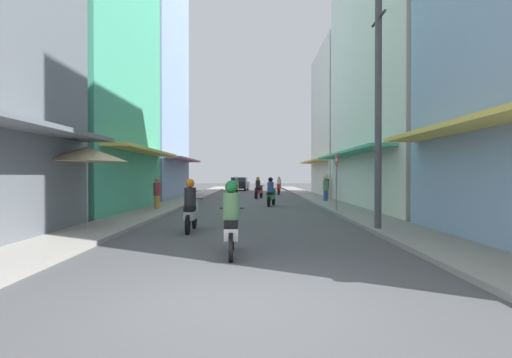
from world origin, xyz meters
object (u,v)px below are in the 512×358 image
object	(u,v)px
motorbike_white	(232,222)
utility_pole	(378,113)
parked_car	(240,184)
motorbike_green	(271,193)
motorbike_orange	(237,186)
motorbike_maroon	(259,189)
pedestrian_midway	(157,194)
vendor_umbrella	(87,154)
motorbike_red	(279,187)
pedestrian_far	(326,186)
pedestrian_crossing	(326,187)
street_sign_no_entry	(336,174)
motorbike_silver	(191,208)

from	to	relation	value
motorbike_white	utility_pole	world-z (taller)	utility_pole
utility_pole	parked_car	bearing A→B (deg)	99.50
motorbike_green	motorbike_white	bearing A→B (deg)	-95.71
motorbike_orange	motorbike_maroon	world-z (taller)	same
pedestrian_midway	vendor_umbrella	world-z (taller)	vendor_umbrella
parked_car	pedestrian_midway	xyz separation A→B (m)	(-2.86, -25.29, 0.05)
motorbike_red	pedestrian_far	xyz separation A→B (m)	(2.82, -7.10, 0.28)
motorbike_red	parked_car	xyz separation A→B (m)	(-3.75, 9.84, 0.04)
motorbike_red	pedestrian_crossing	distance (m)	9.99
motorbike_green	motorbike_white	size ratio (longest dim) A/B	0.98
pedestrian_crossing	utility_pole	world-z (taller)	utility_pole
motorbike_maroon	pedestrian_far	xyz separation A→B (m)	(4.59, -1.47, 0.28)
parked_car	utility_pole	distance (m)	32.83
pedestrian_far	vendor_umbrella	bearing A→B (deg)	-122.93
motorbike_white	utility_pole	xyz separation A→B (m)	(4.12, 3.44, 2.82)
pedestrian_far	pedestrian_midway	xyz separation A→B (m)	(-9.43, -8.34, -0.19)
pedestrian_midway	parked_car	bearing A→B (deg)	83.55
motorbike_maroon	motorbike_white	bearing A→B (deg)	-91.98
pedestrian_far	vendor_umbrella	world-z (taller)	vendor_umbrella
motorbike_red	pedestrian_midway	xyz separation A→B (m)	(-6.61, -15.44, 0.09)
parked_car	street_sign_no_entry	xyz separation A→B (m)	(5.30, -26.65, 0.98)
pedestrian_far	street_sign_no_entry	size ratio (longest dim) A/B	0.66
vendor_umbrella	street_sign_no_entry	distance (m)	10.17
pedestrian_midway	vendor_umbrella	distance (m)	7.01
motorbike_green	motorbike_white	world-z (taller)	same
motorbike_orange	pedestrian_midway	distance (m)	18.34
parked_car	pedestrian_crossing	bearing A→B (deg)	-72.78
vendor_umbrella	street_sign_no_entry	xyz separation A→B (m)	(8.55, 5.47, -0.60)
pedestrian_midway	street_sign_no_entry	distance (m)	8.32
motorbike_white	vendor_umbrella	bearing A→B (deg)	141.64
motorbike_orange	street_sign_no_entry	xyz separation A→B (m)	(5.28, -19.48, 1.01)
motorbike_green	utility_pole	xyz separation A→B (m)	(2.78, -9.96, 2.82)
parked_car	utility_pole	xyz separation A→B (m)	(5.40, -32.27, 2.78)
motorbike_orange	pedestrian_midway	bearing A→B (deg)	-99.02
motorbike_white	parked_car	xyz separation A→B (m)	(-1.28, 35.71, 0.04)
vendor_umbrella	motorbike_orange	bearing A→B (deg)	82.53
motorbike_red	pedestrian_crossing	bearing A→B (deg)	-76.64
pedestrian_far	motorbike_green	bearing A→B (deg)	-126.41
motorbike_red	motorbike_white	xyz separation A→B (m)	(-2.47, -25.86, 0.00)
parked_car	street_sign_no_entry	size ratio (longest dim) A/B	1.60
motorbike_orange	utility_pole	distance (m)	25.82
motorbike_silver	street_sign_no_entry	bearing A→B (deg)	45.20
motorbike_maroon	pedestrian_far	distance (m)	4.83
motorbike_red	pedestrian_far	distance (m)	7.65
pedestrian_crossing	motorbike_maroon	bearing A→B (deg)	135.00
motorbike_maroon	motorbike_white	distance (m)	20.24
pedestrian_far	pedestrian_crossing	size ratio (longest dim) A/B	1.02
motorbike_orange	motorbike_silver	size ratio (longest dim) A/B	1.00
pedestrian_midway	utility_pole	bearing A→B (deg)	-40.22
motorbike_red	pedestrian_far	size ratio (longest dim) A/B	1.03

